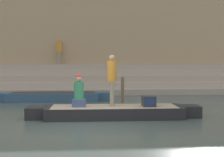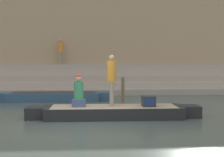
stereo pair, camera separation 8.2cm
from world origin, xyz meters
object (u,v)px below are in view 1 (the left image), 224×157
at_px(person_standing, 112,76).
at_px(mooring_post, 123,91).
at_px(person_on_steps, 59,50).
at_px(person_rowing, 79,93).
at_px(rowboat_main, 114,111).
at_px(tv_set, 149,101).
at_px(moored_boat_shore, 53,96).

xyz_separation_m(person_standing, mooring_post, (0.68, 2.99, -0.82)).
bearing_deg(person_on_steps, person_rowing, 106.04).
distance_m(rowboat_main, person_rowing, 1.39).
relative_size(tv_set, moored_boat_shore, 0.08).
height_order(rowboat_main, tv_set, tv_set).
bearing_deg(rowboat_main, moored_boat_shore, 117.08).
distance_m(rowboat_main, person_on_steps, 10.46).
relative_size(person_rowing, moored_boat_shore, 0.20).
bearing_deg(person_rowing, rowboat_main, 1.70).
distance_m(moored_boat_shore, mooring_post, 3.62).
bearing_deg(mooring_post, tv_set, -79.13).
xyz_separation_m(mooring_post, person_on_steps, (-3.48, 6.66, 2.05)).
bearing_deg(tv_set, mooring_post, 95.63).
relative_size(person_rowing, mooring_post, 0.91).
bearing_deg(mooring_post, moored_boat_shore, 155.37).
xyz_separation_m(moored_boat_shore, mooring_post, (3.27, -1.50, 0.40)).
distance_m(rowboat_main, moored_boat_shore, 5.31).
height_order(mooring_post, person_on_steps, person_on_steps).
xyz_separation_m(person_rowing, person_on_steps, (-1.65, 9.75, 1.81)).
bearing_deg(person_rowing, moored_boat_shore, 109.36).
xyz_separation_m(tv_set, mooring_post, (-0.61, 3.16, 0.04)).
xyz_separation_m(moored_boat_shore, person_on_steps, (-0.21, 5.16, 2.45)).
xyz_separation_m(rowboat_main, person_rowing, (-1.23, 0.01, 0.65)).
bearing_deg(mooring_post, person_standing, -102.72).
bearing_deg(tv_set, rowboat_main, 171.44).
relative_size(tv_set, person_on_steps, 0.27).
distance_m(person_standing, person_on_steps, 10.13).
bearing_deg(mooring_post, person_on_steps, 117.56).
distance_m(person_standing, tv_set, 1.55).
xyz_separation_m(tv_set, moored_boat_shore, (-3.88, 4.66, -0.36)).
height_order(rowboat_main, mooring_post, mooring_post).
distance_m(person_rowing, moored_boat_shore, 4.85).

